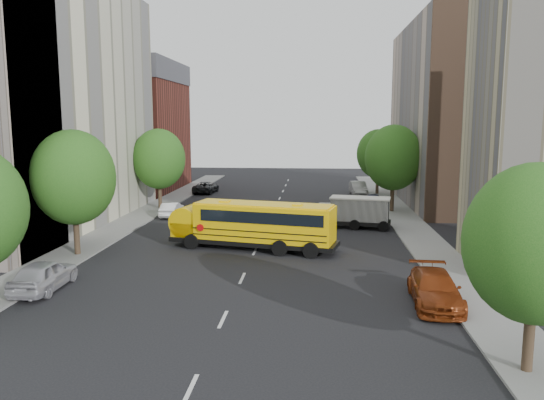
# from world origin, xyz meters

# --- Properties ---
(ground) EXTENTS (120.00, 120.00, 0.00)m
(ground) POSITION_xyz_m (0.00, 0.00, 0.00)
(ground) COLOR black
(ground) RESTS_ON ground
(sidewalk_left) EXTENTS (3.00, 80.00, 0.12)m
(sidewalk_left) POSITION_xyz_m (-11.50, 5.00, 0.06)
(sidewalk_left) COLOR slate
(sidewalk_left) RESTS_ON ground
(sidewalk_right) EXTENTS (3.00, 80.00, 0.12)m
(sidewalk_right) POSITION_xyz_m (11.50, 5.00, 0.06)
(sidewalk_right) COLOR slate
(sidewalk_right) RESTS_ON ground
(lane_markings) EXTENTS (0.15, 64.00, 0.01)m
(lane_markings) POSITION_xyz_m (0.00, 10.00, 0.01)
(lane_markings) COLOR silver
(lane_markings) RESTS_ON ground
(building_left_cream) EXTENTS (10.00, 26.00, 20.00)m
(building_left_cream) POSITION_xyz_m (-18.00, 6.00, 10.00)
(building_left_cream) COLOR beige
(building_left_cream) RESTS_ON ground
(building_left_redbrick) EXTENTS (10.00, 15.00, 13.00)m
(building_left_redbrick) POSITION_xyz_m (-18.00, 28.00, 6.50)
(building_left_redbrick) COLOR maroon
(building_left_redbrick) RESTS_ON ground
(building_right_far) EXTENTS (10.00, 22.00, 18.00)m
(building_right_far) POSITION_xyz_m (18.00, 20.00, 9.00)
(building_right_far) COLOR tan
(building_right_far) RESTS_ON ground
(building_right_sidewall) EXTENTS (10.10, 0.30, 18.00)m
(building_right_sidewall) POSITION_xyz_m (18.00, 9.00, 9.00)
(building_right_sidewall) COLOR brown
(building_right_sidewall) RESTS_ON ground
(street_tree_1) EXTENTS (5.12, 5.12, 7.90)m
(street_tree_1) POSITION_xyz_m (-11.00, -4.00, 4.95)
(street_tree_1) COLOR #38281C
(street_tree_1) RESTS_ON ground
(street_tree_2) EXTENTS (4.99, 4.99, 7.71)m
(street_tree_2) POSITION_xyz_m (-11.00, 14.00, 4.83)
(street_tree_2) COLOR #38281C
(street_tree_2) RESTS_ON ground
(street_tree_3) EXTENTS (4.61, 4.61, 7.11)m
(street_tree_3) POSITION_xyz_m (11.00, -18.00, 4.45)
(street_tree_3) COLOR #38281C
(street_tree_3) RESTS_ON ground
(street_tree_4) EXTENTS (5.25, 5.25, 8.10)m
(street_tree_4) POSITION_xyz_m (11.00, 14.00, 5.08)
(street_tree_4) COLOR #38281C
(street_tree_4) RESTS_ON ground
(street_tree_5) EXTENTS (4.86, 4.86, 7.51)m
(street_tree_5) POSITION_xyz_m (11.00, 26.00, 4.70)
(street_tree_5) COLOR #38281C
(street_tree_5) RESTS_ON ground
(school_bus) EXTENTS (11.46, 4.94, 3.16)m
(school_bus) POSITION_xyz_m (-0.28, -1.30, 1.76)
(school_bus) COLOR black
(school_bus) RESTS_ON ground
(safari_truck) EXTENTS (6.02, 3.04, 2.46)m
(safari_truck) POSITION_xyz_m (6.98, 6.37, 1.30)
(safari_truck) COLOR black
(safari_truck) RESTS_ON ground
(parked_car_0) EXTENTS (1.95, 4.65, 1.57)m
(parked_car_0) POSITION_xyz_m (-9.60, -10.81, 0.79)
(parked_car_0) COLOR #B1B0B8
(parked_car_0) RESTS_ON ground
(parked_car_1) EXTENTS (1.48, 3.96, 1.29)m
(parked_car_1) POSITION_xyz_m (-8.80, 10.03, 0.65)
(parked_car_1) COLOR white
(parked_car_1) RESTS_ON ground
(parked_car_2) EXTENTS (2.54, 4.97, 1.34)m
(parked_car_2) POSITION_xyz_m (-8.99, 25.81, 0.67)
(parked_car_2) COLOR black
(parked_car_2) RESTS_ON ground
(parked_car_3) EXTENTS (2.37, 5.28, 1.50)m
(parked_car_3) POSITION_xyz_m (9.41, -11.37, 0.75)
(parked_car_3) COLOR maroon
(parked_car_3) RESTS_ON ground
(parked_car_4) EXTENTS (1.82, 3.98, 1.32)m
(parked_car_4) POSITION_xyz_m (9.60, 16.69, 0.66)
(parked_car_4) COLOR #323458
(parked_car_4) RESTS_ON ground
(parked_car_5) EXTENTS (1.94, 4.78, 1.54)m
(parked_car_5) POSITION_xyz_m (8.80, 25.51, 0.77)
(parked_car_5) COLOR gray
(parked_car_5) RESTS_ON ground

